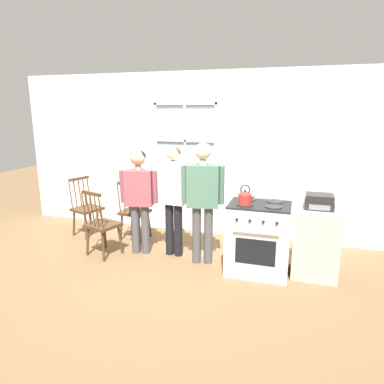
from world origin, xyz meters
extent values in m
plane|color=brown|center=(0.00, 0.00, 0.00)|extent=(16.00, 16.00, 0.00)
cube|color=white|center=(-1.94, 1.40, 1.35)|extent=(2.53, 0.06, 2.70)
cube|color=white|center=(1.81, 1.40, 1.35)|extent=(2.78, 0.06, 2.70)
cube|color=white|center=(-0.12, 1.40, 0.48)|extent=(1.10, 0.06, 0.95)
cube|color=white|center=(-0.12, 1.40, 2.45)|extent=(1.10, 0.06, 0.49)
cube|color=silver|center=(-0.12, 1.32, 0.94)|extent=(1.16, 0.10, 0.03)
cube|color=#9EB7C6|center=(-0.12, 1.41, 1.58)|extent=(1.04, 0.01, 1.19)
cube|color=silver|center=(-0.12, 1.38, 1.58)|extent=(0.04, 0.02, 1.25)
cube|color=silver|center=(-0.12, 1.38, 1.58)|extent=(1.10, 0.02, 0.04)
cube|color=silver|center=(-0.65, 1.38, 1.58)|extent=(0.04, 0.03, 1.25)
cube|color=silver|center=(0.40, 1.38, 1.58)|extent=(0.04, 0.03, 1.25)
cube|color=silver|center=(-0.12, 1.38, 2.19)|extent=(1.10, 0.03, 0.04)
cube|color=silver|center=(-0.12, 1.38, 0.97)|extent=(1.10, 0.03, 0.04)
cube|color=#4C331E|center=(-0.79, 0.75, 0.46)|extent=(0.45, 0.44, 0.04)
cylinder|color=#4C331E|center=(-0.60, 0.89, 0.22)|extent=(0.07, 0.07, 0.44)
cylinder|color=#4C331E|center=(-0.94, 0.92, 0.22)|extent=(0.07, 0.07, 0.44)
cylinder|color=#4C331E|center=(-0.63, 0.58, 0.22)|extent=(0.07, 0.07, 0.44)
cylinder|color=#4C331E|center=(-0.97, 0.61, 0.22)|extent=(0.07, 0.07, 0.44)
cylinder|color=#4C331E|center=(-0.62, 0.56, 0.70)|extent=(0.02, 0.07, 0.49)
cylinder|color=#4C331E|center=(-0.71, 0.57, 0.70)|extent=(0.02, 0.07, 0.49)
cylinder|color=#4C331E|center=(-0.80, 0.58, 0.70)|extent=(0.02, 0.07, 0.49)
cylinder|color=#4C331E|center=(-0.89, 0.59, 0.70)|extent=(0.02, 0.07, 0.49)
cylinder|color=#4C331E|center=(-0.98, 0.60, 0.70)|extent=(0.02, 0.07, 0.49)
cube|color=#4C331E|center=(-0.80, 0.58, 0.96)|extent=(0.38, 0.07, 0.04)
cube|color=#4C331E|center=(-0.94, 0.02, 0.46)|extent=(0.53, 0.51, 0.04)
cylinder|color=#4C331E|center=(-0.73, 0.12, 0.22)|extent=(0.08, 0.06, 0.44)
cylinder|color=#4C331E|center=(-1.05, 0.23, 0.22)|extent=(0.06, 0.08, 0.44)
cylinder|color=#4C331E|center=(-0.83, -0.18, 0.22)|extent=(0.06, 0.08, 0.44)
cylinder|color=#4C331E|center=(-1.15, -0.07, 0.22)|extent=(0.08, 0.06, 0.44)
cylinder|color=#4C331E|center=(-0.82, -0.19, 0.70)|extent=(0.04, 0.07, 0.49)
cylinder|color=#4C331E|center=(-0.91, -0.17, 0.70)|extent=(0.04, 0.07, 0.49)
cylinder|color=#4C331E|center=(-0.99, -0.14, 0.70)|extent=(0.04, 0.07, 0.49)
cylinder|color=#4C331E|center=(-1.08, -0.11, 0.70)|extent=(0.04, 0.07, 0.49)
cylinder|color=#4C331E|center=(-1.16, -0.08, 0.70)|extent=(0.04, 0.07, 0.49)
cube|color=#4C331E|center=(-0.99, -0.14, 0.96)|extent=(0.37, 0.16, 0.04)
cube|color=#4C331E|center=(-1.64, 0.67, 0.46)|extent=(0.52, 0.53, 0.04)
cylinder|color=#4C331E|center=(-1.54, 0.46, 0.22)|extent=(0.06, 0.08, 0.44)
cylinder|color=#4C331E|center=(-1.43, 0.78, 0.22)|extent=(0.08, 0.06, 0.44)
cylinder|color=#4C331E|center=(-1.85, 0.56, 0.22)|extent=(0.08, 0.06, 0.44)
cylinder|color=#4C331E|center=(-1.73, 0.89, 0.22)|extent=(0.06, 0.08, 0.44)
cylinder|color=#4C331E|center=(-1.86, 0.56, 0.70)|extent=(0.07, 0.04, 0.49)
cylinder|color=#4C331E|center=(-1.83, 0.64, 0.70)|extent=(0.07, 0.04, 0.49)
cylinder|color=#4C331E|center=(-1.80, 0.73, 0.70)|extent=(0.07, 0.04, 0.49)
cylinder|color=#4C331E|center=(-1.77, 0.81, 0.70)|extent=(0.07, 0.04, 0.49)
cylinder|color=#4C331E|center=(-1.74, 0.90, 0.70)|extent=(0.07, 0.04, 0.49)
cube|color=#4C331E|center=(-1.80, 0.73, 0.96)|extent=(0.16, 0.37, 0.04)
cylinder|color=#4C4C51|center=(-0.52, 0.22, 0.37)|extent=(0.12, 0.12, 0.74)
cylinder|color=#4C4C51|center=(-0.37, 0.25, 0.37)|extent=(0.12, 0.12, 0.74)
cube|color=#934C56|center=(-0.45, 0.24, 1.00)|extent=(0.43, 0.29, 0.52)
cylinder|color=#934C56|center=(-0.67, 0.17, 1.02)|extent=(0.10, 0.12, 0.48)
cylinder|color=#934C56|center=(-0.22, 0.27, 1.02)|extent=(0.10, 0.12, 0.48)
cylinder|color=tan|center=(-0.45, 0.24, 1.29)|extent=(0.10, 0.10, 0.06)
sphere|color=tan|center=(-0.45, 0.24, 1.43)|extent=(0.22, 0.22, 0.22)
ellipsoid|color=black|center=(-0.45, 0.25, 1.45)|extent=(0.22, 0.22, 0.18)
cylinder|color=black|center=(-0.02, 0.32, 0.39)|extent=(0.12, 0.12, 0.78)
cylinder|color=black|center=(0.12, 0.31, 0.39)|extent=(0.12, 0.12, 0.78)
cube|color=white|center=(0.05, 0.32, 1.06)|extent=(0.38, 0.24, 0.55)
cylinder|color=white|center=(-0.17, 0.32, 1.08)|extent=(0.09, 0.12, 0.51)
cylinder|color=white|center=(0.26, 0.28, 1.08)|extent=(0.09, 0.12, 0.51)
cylinder|color=beige|center=(0.05, 0.32, 1.37)|extent=(0.10, 0.10, 0.07)
sphere|color=beige|center=(0.05, 0.32, 1.50)|extent=(0.20, 0.20, 0.20)
ellipsoid|color=brown|center=(0.05, 0.33, 1.52)|extent=(0.20, 0.20, 0.16)
cylinder|color=#4C4C51|center=(0.44, 0.16, 0.41)|extent=(0.12, 0.12, 0.81)
cylinder|color=#4C4C51|center=(0.60, 0.19, 0.41)|extent=(0.12, 0.12, 0.81)
cube|color=#4C7560|center=(0.52, 0.18, 1.10)|extent=(0.45, 0.29, 0.57)
cylinder|color=#4C7560|center=(0.28, 0.11, 1.12)|extent=(0.10, 0.13, 0.53)
cylinder|color=#4C7560|center=(0.77, 0.21, 1.12)|extent=(0.10, 0.13, 0.53)
cylinder|color=beige|center=(0.52, 0.18, 1.42)|extent=(0.10, 0.10, 0.07)
sphere|color=beige|center=(0.52, 0.18, 1.56)|extent=(0.21, 0.21, 0.21)
ellipsoid|color=silver|center=(0.52, 0.19, 1.58)|extent=(0.22, 0.22, 0.18)
cube|color=white|center=(1.28, 0.15, 0.45)|extent=(0.79, 0.64, 0.90)
cube|color=black|center=(1.28, 0.15, 0.91)|extent=(0.77, 0.61, 0.02)
cylinder|color=#2D2D30|center=(1.11, 0.02, 0.93)|extent=(0.20, 0.20, 0.02)
cylinder|color=#2D2D30|center=(1.46, 0.02, 0.93)|extent=(0.20, 0.20, 0.02)
cylinder|color=#2D2D30|center=(1.11, 0.28, 0.93)|extent=(0.20, 0.20, 0.02)
cylinder|color=#2D2D30|center=(1.46, 0.28, 0.93)|extent=(0.20, 0.20, 0.02)
cube|color=white|center=(1.28, 0.44, 1.00)|extent=(0.79, 0.06, 0.16)
cube|color=black|center=(1.28, -0.18, 0.40)|extent=(0.49, 0.01, 0.32)
cylinder|color=silver|center=(1.28, -0.20, 0.65)|extent=(0.55, 0.02, 0.02)
cylinder|color=#232326|center=(1.05, -0.18, 0.79)|extent=(0.04, 0.02, 0.04)
cylinder|color=#232326|center=(1.21, -0.18, 0.79)|extent=(0.04, 0.02, 0.04)
cylinder|color=#232326|center=(1.36, -0.18, 0.79)|extent=(0.04, 0.02, 0.04)
cylinder|color=#232326|center=(1.52, -0.18, 0.79)|extent=(0.04, 0.02, 0.04)
cylinder|color=red|center=(1.11, 0.02, 1.00)|extent=(0.17, 0.17, 0.12)
ellipsoid|color=red|center=(1.11, 0.02, 1.06)|extent=(0.16, 0.16, 0.07)
sphere|color=black|center=(1.11, 0.02, 1.10)|extent=(0.03, 0.03, 0.03)
cylinder|color=red|center=(1.19, 0.02, 1.02)|extent=(0.08, 0.03, 0.07)
torus|color=black|center=(1.11, 0.02, 1.12)|extent=(0.12, 0.01, 0.12)
cylinder|color=#42474C|center=(0.11, 1.31, 1.00)|extent=(0.15, 0.15, 0.09)
cylinder|color=#33261C|center=(0.11, 1.31, 1.04)|extent=(0.14, 0.14, 0.01)
cone|color=#286033|center=(0.13, 1.32, 1.16)|extent=(0.06, 0.05, 0.23)
cone|color=#286033|center=(0.09, 1.32, 1.11)|extent=(0.06, 0.05, 0.14)
cone|color=#286033|center=(0.11, 1.29, 1.12)|extent=(0.04, 0.08, 0.16)
cube|color=beige|center=(1.99, 0.24, 0.43)|extent=(0.55, 0.50, 0.87)
cube|color=beige|center=(1.99, 0.24, 0.89)|extent=(0.55, 0.50, 0.03)
cube|color=#232326|center=(1.99, 0.22, 0.95)|extent=(0.34, 0.28, 0.10)
cube|color=#232326|center=(1.99, 0.22, 1.04)|extent=(0.32, 0.27, 0.08)
cube|color=gray|center=(1.99, 0.08, 0.95)|extent=(0.24, 0.01, 0.06)
camera|label=1|loc=(1.69, -4.11, 2.07)|focal=32.00mm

